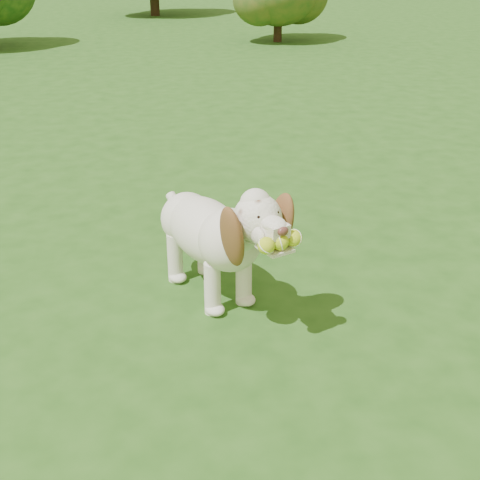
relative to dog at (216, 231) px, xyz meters
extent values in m
plane|color=#214B15|center=(-0.56, -0.09, -0.40)|extent=(80.00, 80.00, 0.00)
ellipsoid|color=white|center=(-0.04, 0.09, -0.03)|extent=(0.55, 0.70, 0.33)
ellipsoid|color=white|center=(0.06, -0.12, 0.00)|extent=(0.43, 0.43, 0.32)
ellipsoid|color=white|center=(-0.13, 0.29, -0.04)|extent=(0.39, 0.39, 0.29)
cylinder|color=white|center=(0.11, -0.23, 0.09)|extent=(0.26, 0.30, 0.25)
sphere|color=white|center=(0.16, -0.35, 0.21)|extent=(0.30, 0.30, 0.23)
sphere|color=white|center=(0.15, -0.33, 0.27)|extent=(0.20, 0.20, 0.15)
cube|color=white|center=(0.21, -0.46, 0.21)|extent=(0.14, 0.16, 0.06)
ellipsoid|color=#592D28|center=(0.24, -0.53, 0.22)|extent=(0.06, 0.05, 0.04)
cube|color=white|center=(0.22, -0.48, 0.12)|extent=(0.17, 0.18, 0.02)
ellipsoid|color=brown|center=(0.03, -0.39, 0.15)|extent=(0.17, 0.25, 0.35)
ellipsoid|color=brown|center=(0.28, -0.28, 0.15)|extent=(0.20, 0.20, 0.35)
cylinder|color=white|center=(-0.19, 0.41, -0.01)|extent=(0.12, 0.17, 0.13)
cylinder|color=white|center=(-0.04, -0.14, -0.25)|extent=(0.11, 0.11, 0.28)
cylinder|color=white|center=(0.13, -0.07, -0.25)|extent=(0.11, 0.11, 0.28)
cylinder|color=white|center=(-0.21, 0.23, -0.25)|extent=(0.11, 0.11, 0.28)
cylinder|color=white|center=(-0.04, 0.31, -0.25)|extent=(0.11, 0.11, 0.28)
sphere|color=#B3D31B|center=(0.17, -0.54, 0.16)|extent=(0.10, 0.10, 0.08)
sphere|color=#B3D31B|center=(0.23, -0.51, 0.16)|extent=(0.10, 0.10, 0.08)
sphere|color=#B3D31B|center=(0.30, -0.48, 0.16)|extent=(0.10, 0.10, 0.08)
cylinder|color=#382314|center=(1.98, 8.83, -0.16)|extent=(0.15, 0.15, 0.47)
cylinder|color=#382314|center=(-0.08, 13.01, -0.06)|extent=(0.21, 0.21, 0.67)
camera|label=1|loc=(-0.30, -3.12, 1.41)|focal=50.00mm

